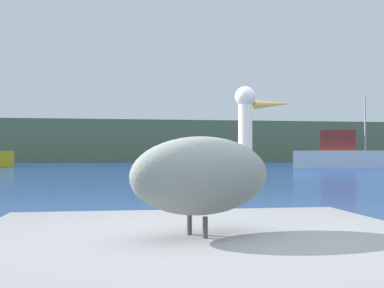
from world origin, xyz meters
TOP-DOWN VIEW (x-y plane):
  - hillside_backdrop at (0.00, 70.15)m, footprint 140.00×10.51m
  - pier_dock at (-0.22, 0.09)m, footprint 2.81×2.66m
  - pelican at (-0.20, 0.09)m, footprint 1.25×0.86m
  - fishing_boat_white at (15.48, 30.90)m, footprint 6.79×4.48m

SIDE VIEW (x-z plane):
  - pier_dock at x=-0.22m, z-range 0.00..0.56m
  - pelican at x=-0.20m, z-range 0.47..1.39m
  - fishing_boat_white at x=15.48m, z-range -1.65..3.70m
  - hillside_backdrop at x=0.00m, z-range 0.00..6.16m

